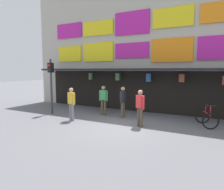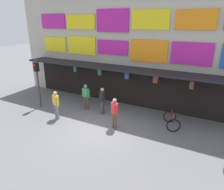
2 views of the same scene
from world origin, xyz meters
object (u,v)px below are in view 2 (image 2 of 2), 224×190
(traffic_light_near, at_px, (37,76))
(pedestrian_in_black, at_px, (102,99))
(pedestrian_in_red, at_px, (56,104))
(pedestrian_in_white, at_px, (86,96))
(bicycle_parked, at_px, (172,120))
(pedestrian_in_blue, at_px, (115,112))

(traffic_light_near, height_order, pedestrian_in_black, traffic_light_near)
(pedestrian_in_red, bearing_deg, pedestrian_in_white, 69.16)
(traffic_light_near, xyz_separation_m, pedestrian_in_white, (2.91, 1.10, -1.19))
(pedestrian_in_white, bearing_deg, pedestrian_in_black, -4.08)
(traffic_light_near, xyz_separation_m, pedestrian_in_red, (2.18, -0.82, -1.19))
(pedestrian_in_white, xyz_separation_m, pedestrian_in_red, (-0.73, -1.91, 0.00))
(traffic_light_near, xyz_separation_m, bicycle_parked, (8.29, 1.32, -1.75))
(pedestrian_in_blue, bearing_deg, pedestrian_in_white, 154.01)
(bicycle_parked, xyz_separation_m, pedestrian_in_red, (-6.10, -2.14, 0.55))
(pedestrian_in_black, distance_m, pedestrian_in_blue, 1.94)
(pedestrian_in_white, height_order, pedestrian_in_blue, same)
(pedestrian_in_white, relative_size, pedestrian_in_red, 1.00)
(bicycle_parked, relative_size, pedestrian_in_blue, 0.80)
(bicycle_parked, xyz_separation_m, pedestrian_in_white, (-5.37, -0.23, 0.55))
(pedestrian_in_red, relative_size, pedestrian_in_blue, 1.00)
(pedestrian_in_blue, bearing_deg, pedestrian_in_red, -170.63)
(pedestrian_in_white, bearing_deg, traffic_light_near, -159.38)
(bicycle_parked, bearing_deg, pedestrian_in_white, -177.56)
(bicycle_parked, height_order, pedestrian_in_red, pedestrian_in_red)
(pedestrian_in_white, height_order, pedestrian_in_red, same)
(pedestrian_in_black, bearing_deg, pedestrian_in_blue, -40.24)
(traffic_light_near, bearing_deg, pedestrian_in_black, 13.50)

